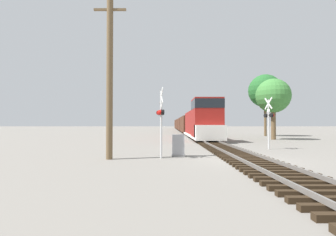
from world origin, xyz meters
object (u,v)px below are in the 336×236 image
object	(u,v)px
relay_cabinet	(179,146)
tree_mid_background	(266,91)
tree_far_right	(274,96)
crossing_signal_near	(162,116)
crossing_signal_far	(270,118)
utility_pole	(111,77)
freight_train	(185,124)

from	to	relation	value
relay_cabinet	tree_mid_background	xyz separation A→B (m)	(15.06, 26.35, 6.62)
tree_mid_background	tree_far_right	bearing A→B (deg)	-104.91
relay_cabinet	crossing_signal_near	bearing A→B (deg)	-140.31
relay_cabinet	tree_mid_background	size ratio (longest dim) A/B	0.13
crossing_signal_near	tree_far_right	distance (m)	22.52
crossing_signal_far	tree_far_right	size ratio (longest dim) A/B	0.53
relay_cabinet	utility_pole	distance (m)	5.64
tree_far_right	utility_pole	bearing A→B (deg)	-132.07
relay_cabinet	tree_far_right	xyz separation A→B (m)	(12.53, 16.87, 4.77)
utility_pole	tree_far_right	bearing A→B (deg)	47.93
crossing_signal_near	tree_far_right	size ratio (longest dim) A/B	0.53
crossing_signal_near	tree_mid_background	world-z (taller)	tree_mid_background
freight_train	utility_pole	distance (m)	53.29
crossing_signal_far	utility_pole	distance (m)	12.60
crossing_signal_near	utility_pole	world-z (taller)	utility_pole
freight_train	tree_far_right	bearing A→B (deg)	-75.50
tree_mid_background	utility_pole	bearing A→B (deg)	-124.38
freight_train	utility_pole	size ratio (longest dim) A/B	9.78
crossing_signal_far	utility_pole	xyz separation A→B (m)	(-11.02, -5.71, 2.17)
utility_pole	tree_far_right	size ratio (longest dim) A/B	1.17
crossing_signal_far	tree_far_right	world-z (taller)	tree_far_right
relay_cabinet	crossing_signal_far	bearing A→B (deg)	31.70
crossing_signal_near	utility_pole	bearing A→B (deg)	-93.60
crossing_signal_far	tree_mid_background	bearing A→B (deg)	-34.40
freight_train	tree_mid_background	xyz separation A→B (m)	(11.46, -25.07, 5.37)
relay_cabinet	tree_mid_background	distance (m)	31.06
freight_train	utility_pole	bearing A→B (deg)	-98.04
relay_cabinet	utility_pole	xyz separation A→B (m)	(-3.85, -1.29, 3.91)
crossing_signal_far	utility_pole	size ratio (longest dim) A/B	0.45
crossing_signal_far	tree_mid_background	world-z (taller)	tree_mid_background
freight_train	tree_far_right	world-z (taller)	tree_far_right
tree_mid_background	crossing_signal_far	bearing A→B (deg)	-109.80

